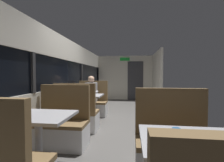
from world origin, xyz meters
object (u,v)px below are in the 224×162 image
coffee_cup_secondary (176,133)px  coffee_cup_primary (79,93)px  bench_mid_window_facing_entry (92,105)px  dining_table_front_aisle (195,151)px  bench_front_aisle_facing_entry (173,149)px  bench_near_window_facing_entry (62,128)px  dining_table_mid_window (86,98)px  dining_table_near_window (38,122)px  seated_passenger (92,99)px  bench_mid_window_facing_end (77,116)px

coffee_cup_secondary → coffee_cup_primary: bearing=122.6°
bench_mid_window_facing_entry → coffee_cup_primary: bearing=-108.4°
dining_table_front_aisle → bench_front_aisle_facing_entry: bearing=90.0°
bench_near_window_facing_entry → bench_front_aisle_facing_entry: (1.79, -0.60, 0.00)m
dining_table_mid_window → bench_near_window_facing_entry: bearing=-90.0°
dining_table_near_window → coffee_cup_secondary: 1.75m
dining_table_mid_window → bench_mid_window_facing_entry: size_ratio=0.82×
bench_mid_window_facing_entry → coffee_cup_secondary: 3.90m
bench_mid_window_facing_entry → bench_front_aisle_facing_entry: bearing=-57.5°
dining_table_mid_window → bench_mid_window_facing_entry: bearing=90.0°
bench_near_window_facing_entry → coffee_cup_primary: bearing=97.5°
bench_near_window_facing_entry → coffee_cup_primary: (-0.21, 1.58, 0.46)m
bench_mid_window_facing_entry → dining_table_front_aisle: size_ratio=1.22×
dining_table_front_aisle → seated_passenger: (-1.79, 3.44, -0.10)m
bench_front_aisle_facing_entry → seated_passenger: seated_passenger is taller
bench_mid_window_facing_end → dining_table_mid_window: bearing=90.0°
dining_table_mid_window → coffee_cup_primary: (-0.21, 0.08, 0.15)m
dining_table_mid_window → bench_front_aisle_facing_entry: size_ratio=0.82×
dining_table_mid_window → coffee_cup_primary: 0.26m
bench_front_aisle_facing_entry → seated_passenger: (-1.79, 2.74, 0.21)m
bench_near_window_facing_entry → dining_table_front_aisle: 2.23m
bench_front_aisle_facing_entry → bench_near_window_facing_entry: bearing=161.5°
bench_near_window_facing_entry → bench_front_aisle_facing_entry: 1.89m
bench_near_window_facing_entry → bench_front_aisle_facing_entry: size_ratio=1.00×
seated_passenger → coffee_cup_primary: (-0.21, -0.55, 0.25)m
dining_table_mid_window → coffee_cup_secondary: (1.64, -2.81, 0.15)m
coffee_cup_secondary → bench_mid_window_facing_entry: bearing=115.0°
dining_table_near_window → coffee_cup_secondary: bearing=-20.2°
bench_mid_window_facing_entry → seated_passenger: (0.00, -0.07, 0.21)m
dining_table_front_aisle → bench_mid_window_facing_end: bearing=130.3°
bench_front_aisle_facing_entry → coffee_cup_primary: bench_front_aisle_facing_entry is taller
dining_table_front_aisle → coffee_cup_primary: (-2.00, 2.88, 0.15)m
bench_near_window_facing_entry → coffee_cup_primary: bench_near_window_facing_entry is taller
bench_front_aisle_facing_entry → dining_table_mid_window: bearing=130.3°
coffee_cup_primary → coffee_cup_secondary: size_ratio=1.00×
dining_table_mid_window → dining_table_front_aisle: bearing=-57.5°
bench_near_window_facing_entry → bench_mid_window_facing_end: bearing=90.0°
bench_near_window_facing_entry → bench_mid_window_facing_end: 0.81m
coffee_cup_primary → coffee_cup_secondary: same height
bench_mid_window_facing_entry → seated_passenger: 0.22m
bench_front_aisle_facing_entry → coffee_cup_secondary: 0.85m
seated_passenger → coffee_cup_primary: 0.64m
dining_table_near_window → bench_near_window_facing_entry: (0.00, 0.70, -0.31)m
bench_near_window_facing_entry → dining_table_front_aisle: bearing=-36.0°
dining_table_near_window → bench_front_aisle_facing_entry: (1.79, 0.10, -0.31)m
bench_mid_window_facing_entry → coffee_cup_secondary: size_ratio=12.22×
bench_front_aisle_facing_entry → coffee_cup_secondary: bearing=-102.2°
dining_table_near_window → dining_table_front_aisle: same height
dining_table_front_aisle → seated_passenger: size_ratio=0.71×
dining_table_front_aisle → bench_front_aisle_facing_entry: (0.00, 0.70, -0.31)m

